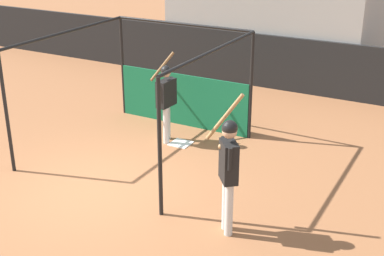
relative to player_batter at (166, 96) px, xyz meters
name	(u,v)px	position (x,y,z in m)	size (l,w,h in m)	color
ground_plane	(98,188)	(0.04, -2.52, -1.05)	(60.00, 60.00, 0.00)	#935B38
outfield_wall	(252,60)	(0.04, 4.73, -0.28)	(24.00, 0.12, 1.53)	black
bleacher_section	(279,13)	(0.04, 6.79, 0.75)	(5.95, 4.00, 3.61)	#9E9E99
batting_cage	(168,88)	(-0.16, 0.34, 0.06)	(3.48, 3.82, 2.44)	black
home_plate	(181,143)	(0.36, -0.01, -1.04)	(0.44, 0.44, 0.02)	white
player_batter	(166,96)	(0.00, 0.00, 0.00)	(0.51, 0.96, 1.87)	silver
player_waiting	(228,165)	(2.73, -2.66, 0.12)	(0.73, 0.63, 2.22)	silver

